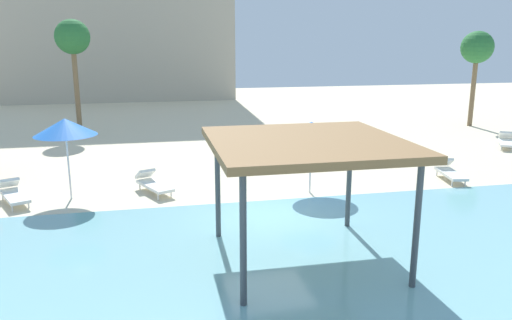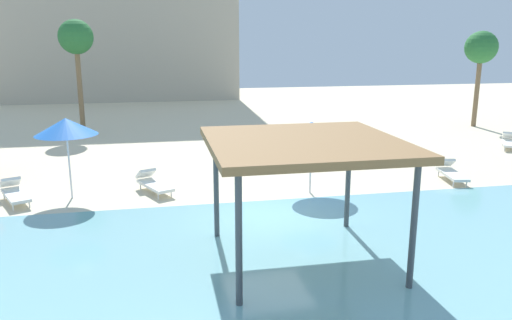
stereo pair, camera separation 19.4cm
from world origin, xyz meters
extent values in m
plane|color=beige|center=(0.00, 0.00, 0.00)|extent=(80.00, 80.00, 0.00)
cube|color=#7AB7C1|center=(0.00, -5.25, 0.02)|extent=(44.00, 13.50, 0.04)
cylinder|color=#42474C|center=(-1.66, -1.23, 1.40)|extent=(0.14, 0.14, 2.80)
cylinder|color=#42474C|center=(2.02, -1.23, 1.40)|extent=(0.14, 0.14, 2.80)
cylinder|color=#42474C|center=(-1.66, -4.91, 1.40)|extent=(0.14, 0.14, 2.80)
cylinder|color=#42474C|center=(2.02, -4.91, 1.40)|extent=(0.14, 0.14, 2.80)
cube|color=olive|center=(0.18, -3.07, 2.89)|extent=(4.38, 4.38, 0.18)
cylinder|color=silver|center=(-6.03, 3.16, 1.08)|extent=(0.06, 0.06, 2.16)
cone|color=blue|center=(-6.03, 3.16, 2.44)|extent=(2.01, 2.01, 0.55)
cylinder|color=silver|center=(2.01, 2.18, 0.96)|extent=(0.06, 0.06, 1.92)
cone|color=blue|center=(2.01, 2.18, 2.21)|extent=(2.07, 2.07, 0.57)
cylinder|color=white|center=(7.77, 1.74, 0.11)|extent=(0.05, 0.05, 0.22)
cylinder|color=white|center=(7.30, 1.82, 0.11)|extent=(0.05, 0.05, 0.22)
cylinder|color=white|center=(8.02, 3.15, 0.11)|extent=(0.05, 0.05, 0.22)
cylinder|color=white|center=(7.55, 3.24, 0.11)|extent=(0.05, 0.05, 0.22)
cube|color=white|center=(7.66, 2.49, 0.27)|extent=(0.90, 1.88, 0.10)
cube|color=white|center=(7.79, 3.22, 0.55)|extent=(0.68, 0.60, 0.40)
cylinder|color=white|center=(13.44, 6.43, 0.11)|extent=(0.05, 0.05, 0.22)
cylinder|color=white|center=(13.04, 6.70, 0.11)|extent=(0.05, 0.05, 0.22)
cylinder|color=white|center=(14.25, 7.63, 0.11)|extent=(0.05, 0.05, 0.22)
cylinder|color=white|center=(13.85, 7.89, 0.11)|extent=(0.05, 0.05, 0.22)
cube|color=white|center=(13.65, 7.16, 0.27)|extent=(1.50, 1.83, 0.10)
cube|color=white|center=(14.06, 7.78, 0.55)|extent=(0.78, 0.76, 0.40)
cylinder|color=white|center=(-7.20, 2.37, 0.11)|extent=(0.05, 0.05, 0.22)
cylinder|color=white|center=(-7.64, 2.17, 0.11)|extent=(0.05, 0.05, 0.22)
cylinder|color=white|center=(-7.81, 3.68, 0.11)|extent=(0.05, 0.05, 0.22)
cylinder|color=white|center=(-8.24, 3.47, 0.11)|extent=(0.05, 0.05, 0.22)
cube|color=white|center=(-7.72, 2.92, 0.27)|extent=(1.30, 1.89, 0.10)
cube|color=white|center=(-8.04, 3.60, 0.55)|extent=(0.76, 0.71, 0.40)
cylinder|color=white|center=(-2.75, 2.63, 0.11)|extent=(0.05, 0.05, 0.22)
cylinder|color=white|center=(-3.18, 2.43, 0.11)|extent=(0.05, 0.05, 0.22)
cylinder|color=white|center=(-3.36, 3.93, 0.11)|extent=(0.05, 0.05, 0.22)
cylinder|color=white|center=(-3.80, 3.73, 0.11)|extent=(0.05, 0.05, 0.22)
cube|color=white|center=(-3.27, 3.18, 0.27)|extent=(1.31, 1.88, 0.10)
cube|color=white|center=(-3.59, 3.85, 0.55)|extent=(0.76, 0.72, 0.40)
cylinder|color=brown|center=(-7.29, 15.94, 2.48)|extent=(0.28, 0.28, 4.97)
sphere|color=#286B33|center=(-7.29, 15.94, 5.32)|extent=(1.90, 1.90, 1.90)
cylinder|color=brown|center=(15.89, 13.34, 2.19)|extent=(0.28, 0.28, 4.37)
sphere|color=#286B33|center=(15.89, 13.34, 4.72)|extent=(1.90, 1.90, 1.90)
camera|label=1|loc=(-3.30, -13.88, 5.22)|focal=35.33mm
camera|label=2|loc=(-3.11, -13.91, 5.22)|focal=35.33mm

